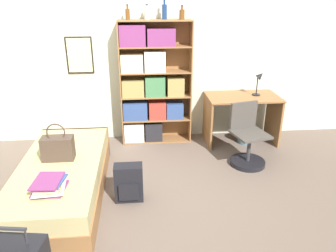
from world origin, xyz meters
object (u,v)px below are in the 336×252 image
object	(u,v)px
bottle_green	(128,14)
book_stack_on_bed	(49,185)
bottle_brown	(147,14)
waste_bin	(245,134)
desk	(242,111)
bottle_blue	(182,14)
bottle_clear	(164,11)
handbag	(58,148)
backpack	(129,183)
desk_lamp	(259,79)
bed	(62,179)
desk_chair	(247,145)
bookcase	(150,85)

from	to	relation	value
bottle_green	book_stack_on_bed	bearing A→B (deg)	-110.76
bottle_green	bottle_brown	world-z (taller)	same
waste_bin	desk	bearing A→B (deg)	138.70
bottle_blue	bottle_clear	bearing A→B (deg)	165.08
handbag	backpack	bearing A→B (deg)	-16.89
bottle_blue	desk_lamp	world-z (taller)	bottle_blue
bottle_blue	desk	bearing A→B (deg)	-8.10
backpack	waste_bin	world-z (taller)	backpack
bottle_green	desk	bearing A→B (deg)	-6.04
bed	bottle_blue	size ratio (longest dim) A/B	10.67
bottle_clear	desk_chair	size ratio (longest dim) A/B	0.34
book_stack_on_bed	desk	xyz separation A→B (m)	(2.46, 1.85, 0.03)
bottle_brown	backpack	size ratio (longest dim) A/B	0.46
book_stack_on_bed	desk	world-z (taller)	desk
bottle_blue	backpack	distance (m)	2.46
desk	bookcase	bearing A→B (deg)	173.28
bottle_brown	handbag	bearing A→B (deg)	-127.34
bed	bottle_brown	distance (m)	2.51
bottle_clear	book_stack_on_bed	bearing A→B (deg)	-122.09
book_stack_on_bed	desk	size ratio (longest dim) A/B	0.35
desk_lamp	desk_chair	bearing A→B (deg)	-115.76
bottle_brown	bottle_clear	xyz separation A→B (m)	(0.25, -0.01, 0.03)
bottle_clear	desk_chair	xyz separation A→B (m)	(1.05, -0.91, -1.69)
bottle_blue	desk	distance (m)	1.70
desk_chair	waste_bin	size ratio (longest dim) A/B	2.94
backpack	desk	bearing A→B (deg)	40.16
bed	backpack	size ratio (longest dim) A/B	4.67
desk_lamp	backpack	world-z (taller)	desk_lamp
bottle_brown	backpack	bearing A→B (deg)	-100.12
book_stack_on_bed	bottle_clear	bearing A→B (deg)	57.91
bottle_blue	backpack	xyz separation A→B (m)	(-0.78, -1.58, -1.71)
bottle_green	bottle_clear	world-z (taller)	bottle_clear
bookcase	bottle_green	world-z (taller)	bottle_green
book_stack_on_bed	backpack	size ratio (longest dim) A/B	0.88
bottle_green	waste_bin	xyz separation A→B (m)	(1.76, -0.24, -1.79)
handbag	waste_bin	size ratio (longest dim) A/B	1.53
book_stack_on_bed	bottle_green	world-z (taller)	bottle_green
desk	backpack	size ratio (longest dim) A/B	2.50
book_stack_on_bed	bottle_clear	size ratio (longest dim) A/B	1.36
bookcase	desk_chair	bearing A→B (deg)	-34.60
bookcase	waste_bin	bearing A→B (deg)	-8.85
bed	desk_chair	size ratio (longest dim) A/B	2.42
bed	bottle_blue	world-z (taller)	bottle_blue
bottle_clear	waste_bin	world-z (taller)	bottle_clear
bookcase	desk_lamp	distance (m)	1.65
bed	backpack	distance (m)	0.78
bottle_blue	desk_chair	distance (m)	2.03
desk	bottle_clear	bearing A→B (deg)	170.48
desk_chair	bottle_green	bearing A→B (deg)	150.27
bottle_blue	waste_bin	distance (m)	2.06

